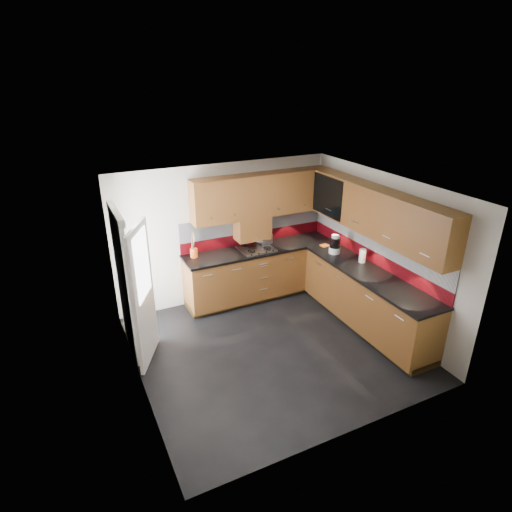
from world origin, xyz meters
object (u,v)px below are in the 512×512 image
toaster (265,239)px  gas_hob (256,248)px  utensil_pot (194,252)px  food_processor (335,245)px

toaster → gas_hob: bearing=-146.3°
gas_hob → utensil_pot: 1.08m
toaster → food_processor: 1.23m
utensil_pot → food_processor: 2.35m
food_processor → gas_hob: bearing=147.4°
gas_hob → food_processor: food_processor is taller
gas_hob → toaster: toaster is taller
gas_hob → toaster: size_ratio=2.04×
toaster → food_processor: size_ratio=0.91×
gas_hob → toaster: (0.24, 0.16, 0.07)m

